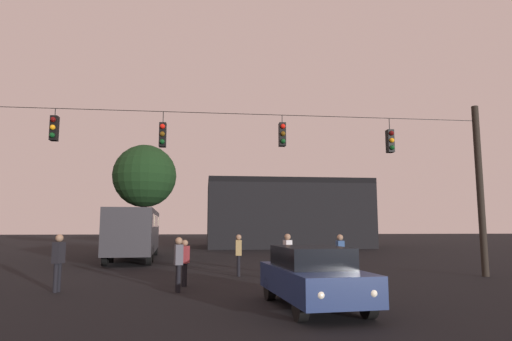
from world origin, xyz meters
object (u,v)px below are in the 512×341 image
at_px(tree_left_silhouette, 145,176).
at_px(pedestrian_crossing_center, 239,252).
at_px(car_near_right, 313,276).
at_px(city_bus, 135,229).
at_px(pedestrian_near_bus, 340,255).
at_px(pedestrian_crossing_right, 178,261).
at_px(pedestrian_crossing_left, 58,259).
at_px(pedestrian_far_side, 185,260).
at_px(pedestrian_trailing, 288,254).

bearing_deg(tree_left_silhouette, pedestrian_crossing_center, -71.20).
height_order(car_near_right, tree_left_silhouette, tree_left_silhouette).
relative_size(city_bus, car_near_right, 2.50).
bearing_deg(pedestrian_near_bus, tree_left_silhouette, 115.45).
bearing_deg(pedestrian_crossing_right, pedestrian_crossing_left, 173.69).
bearing_deg(pedestrian_near_bus, pedestrian_crossing_center, 148.94).
bearing_deg(tree_left_silhouette, pedestrian_far_side, -78.54).
bearing_deg(pedestrian_crossing_center, city_bus, 120.45).
bearing_deg(pedestrian_crossing_right, pedestrian_trailing, 29.68).
bearing_deg(pedestrian_crossing_left, pedestrian_far_side, 12.68).
bearing_deg(car_near_right, pedestrian_far_side, 127.90).
xyz_separation_m(pedestrian_crossing_left, pedestrian_far_side, (3.88, 0.87, -0.14)).
distance_m(pedestrian_trailing, tree_left_silhouette, 23.28).
relative_size(pedestrian_crossing_center, pedestrian_crossing_right, 1.00).
xyz_separation_m(pedestrian_crossing_left, pedestrian_crossing_center, (5.96, 3.71, -0.06)).
xyz_separation_m(city_bus, car_near_right, (7.04, -16.92, -1.07)).
distance_m(pedestrian_crossing_left, tree_left_silhouette, 23.53).
bearing_deg(pedestrian_trailing, city_bus, 122.56).
bearing_deg(car_near_right, pedestrian_crossing_left, 154.33).
bearing_deg(pedestrian_near_bus, pedestrian_trailing, 171.29).
relative_size(pedestrian_crossing_right, pedestrian_far_side, 1.08).
bearing_deg(car_near_right, pedestrian_crossing_right, 138.89).
bearing_deg(pedestrian_far_side, pedestrian_crossing_center, 53.83).
bearing_deg(pedestrian_crossing_center, car_near_right, -79.54).
bearing_deg(pedestrian_trailing, pedestrian_crossing_right, -150.32).
distance_m(pedestrian_crossing_left, pedestrian_far_side, 3.98).
bearing_deg(pedestrian_crossing_left, tree_left_silhouette, 91.47).
distance_m(pedestrian_crossing_center, pedestrian_trailing, 2.55).
distance_m(car_near_right, pedestrian_crossing_right, 4.70).
bearing_deg(pedestrian_trailing, pedestrian_near_bus, -8.71).
height_order(city_bus, pedestrian_trailing, city_bus).
bearing_deg(pedestrian_near_bus, city_bus, 128.16).
bearing_deg(pedestrian_near_bus, pedestrian_far_side, -173.60).
height_order(pedestrian_crossing_center, pedestrian_far_side, pedestrian_crossing_center).
bearing_deg(city_bus, pedestrian_near_bus, -51.84).
distance_m(city_bus, pedestrian_trailing, 13.79).
distance_m(pedestrian_far_side, tree_left_silhouette, 23.14).
relative_size(car_near_right, tree_left_silhouette, 0.50).
bearing_deg(pedestrian_crossing_left, car_near_right, -25.67).
height_order(pedestrian_crossing_left, pedestrian_crossing_center, pedestrian_crossing_left).
bearing_deg(city_bus, car_near_right, -67.42).
distance_m(car_near_right, pedestrian_crossing_center, 7.34).
bearing_deg(car_near_right, pedestrian_crossing_center, 100.46).
bearing_deg(pedestrian_near_bus, pedestrian_crossing_right, -161.75).
xyz_separation_m(pedestrian_crossing_left, pedestrian_crossing_right, (3.75, -0.41, -0.06)).
distance_m(pedestrian_crossing_center, pedestrian_far_side, 3.52).
relative_size(pedestrian_crossing_center, pedestrian_near_bus, 0.98).
xyz_separation_m(pedestrian_trailing, pedestrian_far_side, (-3.78, -0.94, -0.12)).
distance_m(car_near_right, pedestrian_near_bus, 5.53).
height_order(city_bus, pedestrian_near_bus, city_bus).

